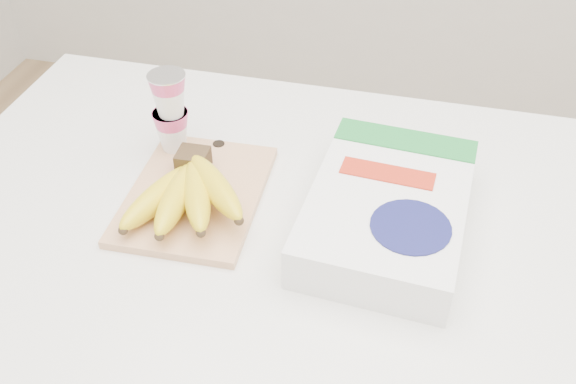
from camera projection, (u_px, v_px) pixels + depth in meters
The scene contains 5 objects.
room at pixel (361, 33), 0.67m from camera, with size 4.00×4.00×4.00m.
cutting_board at pixel (196, 194), 0.99m from camera, with size 0.20×0.27×0.01m, color #E3AD7D.
bananas at pixel (187, 191), 0.94m from camera, with size 0.20×0.20×0.07m.
yogurt_stack at pixel (170, 110), 1.02m from camera, with size 0.06×0.06×0.14m.
cereal_box at pixel (387, 210), 0.92m from camera, with size 0.24×0.33×0.07m.
Camera 1 is at (0.07, -0.62, 1.66)m, focal length 40.00 mm.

